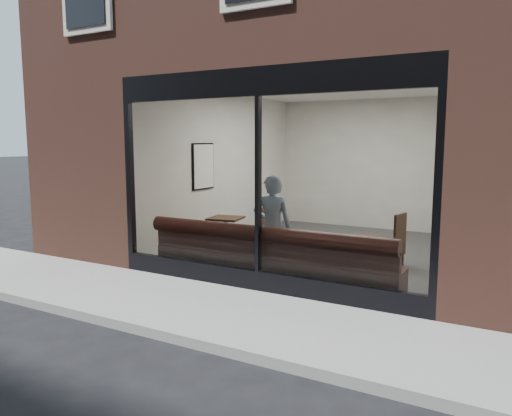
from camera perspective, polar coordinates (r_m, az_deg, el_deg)
The scene contains 21 objects.
ground at distance 5.82m, azimuth -10.01°, elevation -14.46°, with size 120.00×120.00×0.00m, color black.
sidewalk_near at distance 6.57m, azimuth -4.34°, elevation -11.69°, with size 40.00×2.00×0.01m, color gray.
kerb_near at distance 5.76m, azimuth -10.35°, elevation -14.05°, with size 40.00×0.10×0.12m, color gray.
host_building_pier_left at distance 14.13m, azimuth -1.20°, elevation 5.34°, with size 2.50×12.00×3.20m, color brown.
host_building_backfill at distance 15.53m, azimuth 16.71°, elevation 5.24°, with size 5.00×6.00×3.20m, color brown.
cafe_floor at distance 10.01m, azimuth 8.58°, elevation -4.87°, with size 6.00×6.00×0.00m, color #2D2D30.
cafe_ceiling at distance 9.82m, azimuth 8.96°, elevation 13.50°, with size 6.00×6.00×0.00m, color white.
cafe_wall_back at distance 12.62m, azimuth 13.63°, elevation 4.84°, with size 5.00×5.00×0.00m, color beige.
cafe_wall_left at distance 10.92m, azimuth -3.57°, elevation 4.63°, with size 6.00×6.00×0.00m, color beige.
cafe_wall_right at distance 9.20m, azimuth 23.43°, elevation 3.44°, with size 6.00×6.00×0.00m, color beige.
storefront_kick at distance 7.37m, azimuth 0.25°, elevation -8.30°, with size 5.00×0.10×0.30m, color black.
storefront_header at distance 7.14m, azimuth 0.26°, elevation 14.27°, with size 5.00×0.10×0.40m, color black.
storefront_mullion at distance 7.12m, azimuth 0.25°, elevation 2.60°, with size 0.06×0.10×2.50m, color black.
storefront_glass at distance 7.09m, azimuth 0.14°, elevation 2.58°, with size 4.80×4.80×0.00m, color white.
banquette at distance 7.69m, azimuth 1.72°, elevation -7.05°, with size 4.00×0.55×0.45m, color black.
person at distance 7.84m, azimuth 1.87°, elevation -2.24°, with size 0.61×0.40×1.66m, color #8CA8BF.
cafe_table_left at distance 9.36m, azimuth -3.48°, elevation -1.18°, with size 0.58×0.58×0.04m, color black.
cafe_table_right at distance 7.60m, azimuth 12.69°, elevation -3.43°, with size 0.56×0.56×0.04m, color black.
cafe_chair_left at distance 9.53m, azimuth -0.17°, elevation -4.06°, with size 0.42×0.42×0.04m, color black.
cafe_chair_right at distance 9.04m, azimuth 14.94°, elevation -4.98°, with size 0.42×0.42×0.04m, color black.
wall_poster at distance 10.20m, azimuth -5.98°, elevation 4.76°, with size 0.02×0.66×0.88m, color white.
Camera 1 is at (3.47, -4.13, 2.19)m, focal length 35.00 mm.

